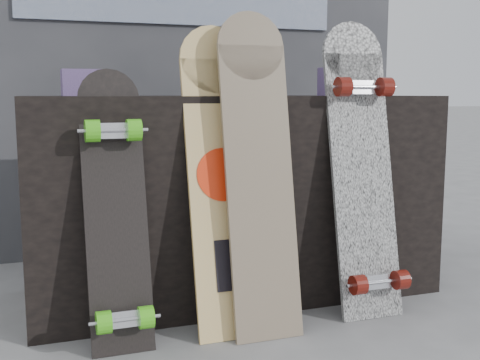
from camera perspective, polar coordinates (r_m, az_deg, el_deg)
name	(u,v)px	position (r m, az deg, el deg)	size (l,w,h in m)	color
ground	(280,337)	(2.09, 3.83, -14.60)	(60.00, 60.00, 0.00)	slate
vendor_table	(232,196)	(2.43, -0.80, -1.50)	(1.60, 0.60, 0.80)	black
booth	(178,37)	(3.22, -5.88, 13.38)	(2.40, 0.22, 2.20)	#36373C
merch_box_purple	(86,83)	(2.41, -14.40, 8.93)	(0.18, 0.12, 0.10)	#4D356D
merch_box_small	(339,82)	(2.65, 9.39, 9.20)	(0.14, 0.14, 0.12)	#4D356D
merch_box_flat	(214,88)	(2.54, -2.52, 8.67)	(0.22, 0.10, 0.06)	#D1B78C
longboard_geisha	(221,170)	(2.03, -1.77, 0.91)	(0.24, 0.25, 1.04)	#CCBD89
longboard_celtic	(258,163)	(2.02, 1.75, 1.62)	(0.24, 0.23, 1.09)	tan
longboard_cascadia	(363,163)	(2.24, 11.56, 1.55)	(0.24, 0.30, 1.08)	white
skateboard_dark	(116,206)	(1.94, -11.68, -2.46)	(0.20, 0.29, 0.89)	black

